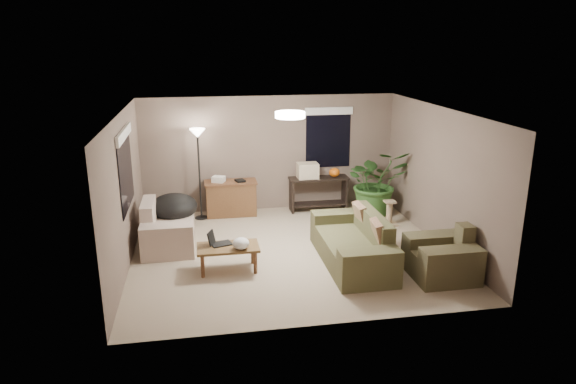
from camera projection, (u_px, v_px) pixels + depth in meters
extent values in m
plane|color=tan|center=(290.00, 251.00, 9.17)|extent=(5.50, 5.50, 0.00)
plane|color=white|center=(290.00, 111.00, 8.46)|extent=(5.50, 5.50, 0.00)
plane|color=#6F5D52|center=(270.00, 154.00, 11.17)|extent=(5.50, 0.00, 5.50)
plane|color=#6F5D52|center=(325.00, 237.00, 6.45)|extent=(5.50, 0.00, 5.50)
plane|color=#6F5D52|center=(124.00, 192.00, 8.36)|extent=(0.00, 5.00, 5.00)
plane|color=#6F5D52|center=(440.00, 177.00, 9.27)|extent=(0.00, 5.00, 5.00)
cube|color=#4A492C|center=(352.00, 251.00, 8.67)|extent=(0.95, 1.48, 0.42)
cube|color=#454429|center=(373.00, 226.00, 8.61)|extent=(0.22, 1.48, 0.43)
cube|color=#4C4A2D|center=(369.00, 269.00, 7.78)|extent=(0.95, 0.36, 0.60)
cube|color=#454429|center=(337.00, 227.00, 9.51)|extent=(0.95, 0.36, 0.60)
cube|color=#8C7251|center=(379.00, 235.00, 8.17)|extent=(0.27, 0.47, 0.47)
cube|color=#8C7251|center=(361.00, 216.00, 9.02)|extent=(0.24, 0.45, 0.47)
cube|color=beige|center=(169.00, 234.00, 9.43)|extent=(0.90, 0.88, 0.42)
cube|color=beige|center=(148.00, 213.00, 9.25)|extent=(0.22, 0.88, 0.43)
cube|color=beige|center=(167.00, 242.00, 8.82)|extent=(0.90, 0.36, 0.60)
cube|color=#BFB3A3|center=(170.00, 218.00, 9.99)|extent=(0.90, 0.36, 0.60)
cube|color=#4A442C|center=(441.00, 264.00, 8.16)|extent=(0.95, 0.28, 0.42)
cube|color=brown|center=(465.00, 238.00, 8.09)|extent=(0.22, 0.28, 0.43)
cube|color=brown|center=(451.00, 267.00, 7.83)|extent=(0.95, 0.36, 0.60)
cube|color=#4B452D|center=(432.00, 251.00, 8.43)|extent=(0.95, 0.36, 0.60)
cube|color=brown|center=(228.00, 247.00, 8.32)|extent=(1.00, 0.55, 0.04)
cylinder|color=brown|center=(203.00, 266.00, 8.12)|extent=(0.06, 0.06, 0.38)
cylinder|color=brown|center=(255.00, 262.00, 8.26)|extent=(0.06, 0.06, 0.38)
cylinder|color=brown|center=(202.00, 256.00, 8.50)|extent=(0.06, 0.06, 0.38)
cylinder|color=brown|center=(253.00, 253.00, 8.64)|extent=(0.06, 0.06, 0.38)
cube|color=black|center=(221.00, 244.00, 8.39)|extent=(0.38, 0.32, 0.02)
cube|color=black|center=(211.00, 238.00, 8.33)|extent=(0.15, 0.24, 0.22)
ellipsoid|color=white|center=(241.00, 243.00, 8.18)|extent=(0.31, 0.29, 0.19)
cube|color=brown|center=(231.00, 199.00, 10.98)|extent=(1.05, 0.45, 0.71)
cube|color=brown|center=(231.00, 182.00, 10.87)|extent=(1.10, 0.50, 0.04)
cube|color=silver|center=(219.00, 179.00, 10.81)|extent=(0.31, 0.28, 0.12)
cube|color=black|center=(240.00, 181.00, 10.85)|extent=(0.23, 0.26, 0.04)
cube|color=black|center=(319.00, 178.00, 11.18)|extent=(1.30, 0.40, 0.04)
cube|color=black|center=(292.00, 196.00, 11.19)|extent=(0.05, 0.38, 0.71)
cube|color=black|center=(345.00, 193.00, 11.39)|extent=(0.05, 0.38, 0.71)
cube|color=black|center=(318.00, 204.00, 11.35)|extent=(1.25, 0.36, 0.03)
ellipsoid|color=orange|center=(334.00, 172.00, 11.21)|extent=(0.26, 0.26, 0.19)
cube|color=beige|center=(308.00, 171.00, 11.09)|extent=(0.44, 0.33, 0.33)
cylinder|color=black|center=(175.00, 226.00, 9.98)|extent=(0.60, 0.60, 0.30)
ellipsoid|color=black|center=(174.00, 207.00, 9.86)|extent=(1.19, 1.19, 0.50)
cylinder|color=black|center=(202.00, 218.00, 10.87)|extent=(0.28, 0.28, 0.02)
cylinder|color=black|center=(200.00, 177.00, 10.62)|extent=(0.04, 0.04, 1.78)
cone|color=white|center=(197.00, 133.00, 10.36)|extent=(0.32, 0.32, 0.18)
cylinder|color=white|center=(290.00, 115.00, 8.47)|extent=(0.50, 0.50, 0.10)
imported|color=#2D5923|center=(376.00, 189.00, 10.96)|extent=(1.30, 1.45, 1.13)
cube|color=tan|center=(389.00, 224.00, 10.51)|extent=(0.32, 0.32, 0.03)
cylinder|color=tan|center=(389.00, 213.00, 10.44)|extent=(0.12, 0.12, 0.44)
cube|color=tan|center=(390.00, 202.00, 10.38)|extent=(0.22, 0.22, 0.03)
cube|color=black|center=(126.00, 170.00, 8.56)|extent=(0.01, 1.50, 1.30)
cube|color=white|center=(124.00, 134.00, 8.39)|extent=(0.05, 1.56, 0.16)
cube|color=black|center=(328.00, 138.00, 11.29)|extent=(1.00, 0.01, 1.30)
cube|color=white|center=(329.00, 111.00, 11.10)|extent=(1.06, 0.05, 0.16)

